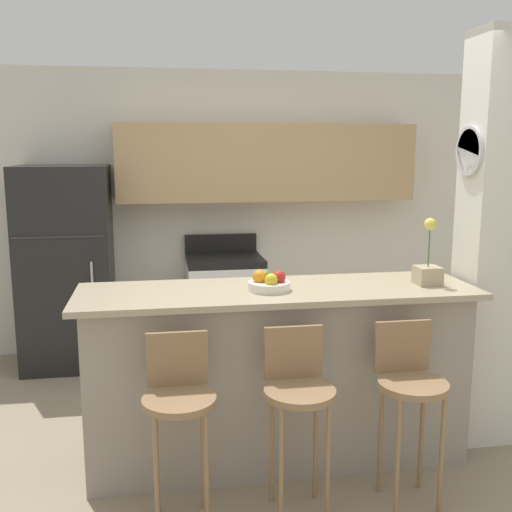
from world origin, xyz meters
name	(u,v)px	position (x,y,z in m)	size (l,w,h in m)	color
ground_plane	(277,457)	(0.00, 0.00, 0.00)	(14.00, 14.00, 0.00)	gray
wall_back	(245,192)	(0.12, 2.16, 1.46)	(5.60, 0.38, 2.55)	silver
pillar_right	(492,243)	(1.37, 0.07, 1.28)	(0.38, 0.32, 2.55)	silver
counter_bar	(277,374)	(0.00, 0.00, 0.53)	(2.31, 0.67, 1.06)	gray
refrigerator	(67,268)	(-1.45, 1.86, 0.86)	(0.75, 0.65, 1.72)	black
stove_range	(225,306)	(-0.10, 1.88, 0.46)	(0.67, 0.62, 1.07)	white
bar_stool_left	(179,402)	(-0.60, -0.53, 0.64)	(0.36, 0.36, 0.95)	olive
bar_stool_mid	(298,393)	(0.00, -0.53, 0.64)	(0.36, 0.36, 0.95)	olive
bar_stool_right	(410,386)	(0.60, -0.53, 0.64)	(0.36, 0.36, 0.95)	olive
orchid_vase	(428,268)	(0.90, -0.04, 1.15)	(0.14, 0.14, 0.40)	tan
fruit_bowl	(269,283)	(-0.06, -0.04, 1.10)	(0.24, 0.24, 0.12)	silver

